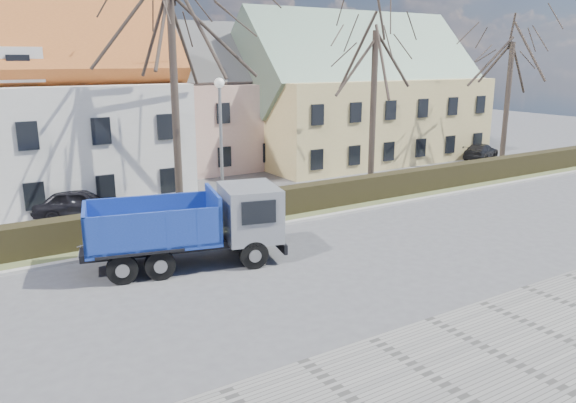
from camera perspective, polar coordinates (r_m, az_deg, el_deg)
ground at (r=21.58m, az=2.54°, el=-5.98°), size 120.00×120.00×0.00m
sidewalk_near at (r=15.95m, az=20.69°, el=-14.50°), size 80.00×5.00×0.08m
curb_far at (r=25.28m, az=-3.38°, el=-2.77°), size 80.00×0.30×0.12m
grass_strip at (r=26.64m, az=-5.03°, el=-1.92°), size 80.00×3.00×0.10m
hedge at (r=26.31m, az=-4.86°, el=-0.77°), size 60.00×0.90×1.30m
building_pink at (r=39.94m, az=-9.13°, el=9.16°), size 10.80×8.80×8.00m
building_yellow at (r=43.58m, az=7.37°, el=9.98°), size 18.80×10.80×8.50m
tree_1 at (r=26.90m, az=-11.49°, el=11.59°), size 9.20×9.20×12.65m
tree_2 at (r=33.15m, az=8.70°, el=10.75°), size 8.00×8.00×11.00m
tree_3 at (r=41.96m, az=21.45°, el=10.29°), size 7.60×7.60×10.45m
dump_truck at (r=20.92m, az=-11.04°, el=-2.63°), size 7.82×4.39×2.95m
streetlight at (r=26.44m, az=-6.79°, el=5.27°), size 0.53×0.53×6.72m
cart_frame at (r=22.78m, az=-20.49°, el=-4.90°), size 0.83×0.64×0.67m
parked_car_a at (r=28.84m, az=-20.42°, el=-0.13°), size 4.59×3.04×1.45m
parked_car_b at (r=45.33m, az=18.98°, el=4.84°), size 4.50×3.11×1.21m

